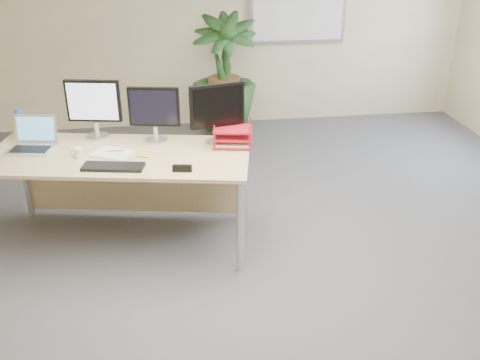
{
  "coord_description": "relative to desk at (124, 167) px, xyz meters",
  "views": [
    {
      "loc": [
        -0.57,
        -3.14,
        2.56
      ],
      "look_at": [
        -0.08,
        0.35,
        0.85
      ],
      "focal_mm": 40.0,
      "sensor_mm": 36.0,
      "label": 1
    }
  ],
  "objects": [
    {
      "name": "floor",
      "position": [
        0.98,
        -1.14,
        -0.65
      ],
      "size": [
        8.0,
        8.0,
        0.0
      ],
      "primitive_type": "plane",
      "color": "#444449",
      "rests_on": "ground"
    },
    {
      "name": "back_wall",
      "position": [
        0.98,
        2.86,
        0.7
      ],
      "size": [
        7.0,
        0.04,
        2.7
      ],
      "primitive_type": "cube",
      "color": "tan",
      "rests_on": "floor"
    },
    {
      "name": "whiteboard",
      "position": [
        2.18,
        2.82,
        0.9
      ],
      "size": [
        1.3,
        0.04,
        0.95
      ],
      "color": "#BABBC0",
      "rests_on": "back_wall"
    },
    {
      "name": "desk",
      "position": [
        0.0,
        0.0,
        0.0
      ],
      "size": [
        2.29,
        1.3,
        0.83
      ],
      "color": "tan",
      "rests_on": "floor"
    },
    {
      "name": "floor_plant",
      "position": [
        1.13,
        2.25,
        0.1
      ],
      "size": [
        0.92,
        0.92,
        1.5
      ],
      "primitive_type": "imported",
      "rotation": [
        0.0,
        0.0,
        -0.1
      ],
      "color": "#133517",
      "rests_on": "floor"
    },
    {
      "name": "monitor_left",
      "position": [
        -0.22,
        0.27,
        0.48
      ],
      "size": [
        0.47,
        0.21,
        0.52
      ],
      "color": "silver",
      "rests_on": "desk"
    },
    {
      "name": "monitor_right",
      "position": [
        0.29,
        0.11,
        0.46
      ],
      "size": [
        0.43,
        0.2,
        0.48
      ],
      "color": "silver",
      "rests_on": "desk"
    },
    {
      "name": "monitor_dark",
      "position": [
        0.82,
        -0.01,
        0.48
      ],
      "size": [
        0.47,
        0.21,
        0.53
      ],
      "color": "silver",
      "rests_on": "desk"
    },
    {
      "name": "laptop",
      "position": [
        -0.73,
        0.11,
        0.24
      ],
      "size": [
        0.41,
        0.38,
        0.26
      ],
      "color": "silver",
      "rests_on": "desk"
    },
    {
      "name": "keyboard",
      "position": [
        -0.04,
        -0.41,
        0.19
      ],
      "size": [
        0.5,
        0.24,
        0.03
      ],
      "primitive_type": "cube",
      "rotation": [
        0.0,
        0.0,
        -0.19
      ],
      "color": "black",
      "rests_on": "desk"
    },
    {
      "name": "coffee_mug",
      "position": [
        -0.33,
        -0.14,
        0.22
      ],
      "size": [
        0.11,
        0.07,
        0.08
      ],
      "color": "white",
      "rests_on": "desk"
    },
    {
      "name": "spiral_notebook",
      "position": [
        -0.07,
        -0.11,
        0.19
      ],
      "size": [
        0.38,
        0.35,
        0.01
      ],
      "primitive_type": "cube",
      "rotation": [
        0.0,
        0.0,
        -0.49
      ],
      "color": "white",
      "rests_on": "desk"
    },
    {
      "name": "orange_pen",
      "position": [
        -0.04,
        -0.1,
        0.2
      ],
      "size": [
        0.14,
        0.01,
        0.01
      ],
      "primitive_type": "cylinder",
      "rotation": [
        0.0,
        1.57,
        0.02
      ],
      "color": "#EA541A",
      "rests_on": "spiral_notebook"
    },
    {
      "name": "yellow_highlighter",
      "position": [
        0.18,
        -0.22,
        0.19
      ],
      "size": [
        0.11,
        0.06,
        0.01
      ],
      "primitive_type": "cylinder",
      "rotation": [
        0.0,
        1.57,
        -0.46
      ],
      "color": "yellow",
      "rests_on": "desk"
    },
    {
      "name": "water_bottle",
      "position": [
        -0.89,
        0.39,
        0.3
      ],
      "size": [
        0.07,
        0.07,
        0.26
      ],
      "color": "silver",
      "rests_on": "desk"
    },
    {
      "name": "letter_tray",
      "position": [
        0.94,
        -0.07,
        0.25
      ],
      "size": [
        0.36,
        0.3,
        0.15
      ],
      "color": "#AA1525",
      "rests_on": "desk"
    },
    {
      "name": "stapler",
      "position": [
        0.49,
        -0.54,
        0.2
      ],
      "size": [
        0.15,
        0.07,
        0.05
      ],
      "primitive_type": "cube",
      "rotation": [
        0.0,
        0.0,
        -0.19
      ],
      "color": "black",
      "rests_on": "desk"
    }
  ]
}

